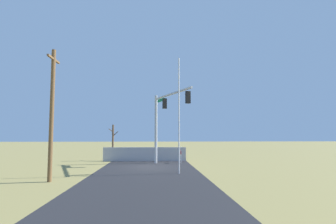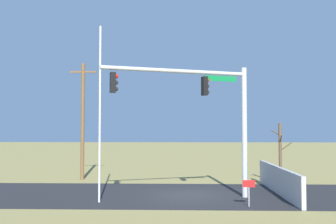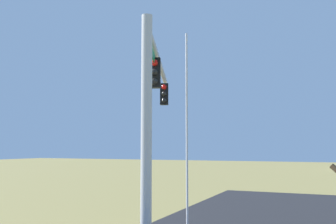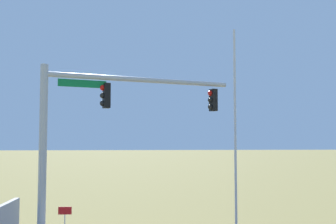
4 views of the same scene
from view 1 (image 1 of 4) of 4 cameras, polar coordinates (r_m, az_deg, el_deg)
name	(u,v)px [view 1 (image 1 of 4)]	position (r m, az deg, el deg)	size (l,w,h in m)	color
ground_plane	(148,167)	(24.68, -4.16, -11.40)	(160.00, 160.00, 0.00)	olive
road_surface	(147,173)	(20.71, -4.40, -12.68)	(28.00, 8.00, 0.01)	#232326
sidewalk_corner	(156,162)	(28.56, -2.59, -10.47)	(6.00, 6.00, 0.01)	#B7B5AD
retaining_fence	(145,154)	(29.53, -4.90, -8.83)	(0.20, 8.86, 1.48)	#A8A8AD
signal_mast	(164,114)	(25.57, -0.89, -0.39)	(7.30, 2.88, 6.81)	#B2B5BA
flagpole	(179,115)	(20.22, 2.32, -0.59)	(0.10, 0.10, 8.67)	silver
utility_pole	(52,112)	(18.31, -23.24, 0.02)	(1.90, 0.26, 8.22)	brown
bare_tree	(113,142)	(30.85, -11.51, -6.18)	(1.27, 1.02, 3.94)	brown
open_sign	(181,154)	(27.39, 2.72, -8.83)	(0.56, 0.04, 1.22)	silver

